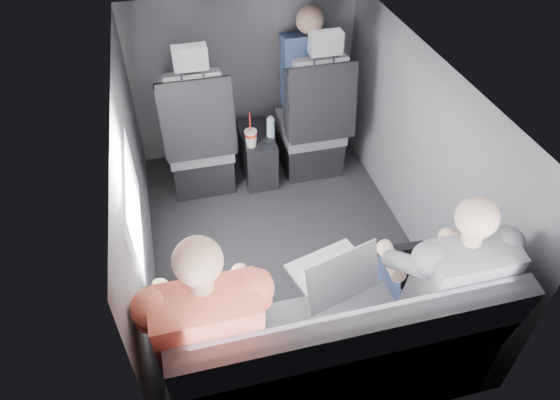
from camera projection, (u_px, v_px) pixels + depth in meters
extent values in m
plane|color=black|center=(284.00, 248.00, 3.53)|extent=(2.60, 2.60, 0.00)
plane|color=#B2B2AD|center=(285.00, 74.00, 2.64)|extent=(2.60, 2.60, 0.00)
cube|color=#56565B|center=(136.00, 197.00, 2.92)|extent=(0.02, 2.60, 1.35)
cube|color=#56565B|center=(418.00, 153.00, 3.25)|extent=(0.02, 2.60, 1.35)
cube|color=#56565B|center=(245.00, 77.00, 4.03)|extent=(1.80, 0.02, 1.35)
cube|color=#56565B|center=(360.00, 356.00, 2.14)|extent=(1.80, 0.02, 1.35)
cube|color=white|center=(133.00, 201.00, 2.56)|extent=(0.02, 0.75, 0.42)
cube|color=black|center=(322.00, 94.00, 3.57)|extent=(0.35, 0.11, 0.59)
cube|color=black|center=(202.00, 165.00, 4.02)|extent=(0.46, 0.48, 0.30)
cube|color=#56555A|center=(199.00, 142.00, 3.85)|extent=(0.48, 0.46, 0.14)
cube|color=#56555A|center=(197.00, 114.00, 3.46)|extent=(0.38, 0.18, 0.61)
cube|color=black|center=(166.00, 122.00, 3.44)|extent=(0.08, 0.21, 0.53)
cube|color=black|center=(228.00, 114.00, 3.52)|extent=(0.08, 0.21, 0.53)
cube|color=black|center=(198.00, 121.00, 3.42)|extent=(0.50, 0.11, 0.58)
cube|color=#56555A|center=(190.00, 58.00, 3.14)|extent=(0.22, 0.10, 0.15)
cube|color=black|center=(309.00, 149.00, 4.18)|extent=(0.46, 0.48, 0.30)
cube|color=#56555A|center=(310.00, 127.00, 4.02)|extent=(0.48, 0.46, 0.14)
cube|color=#56555A|center=(320.00, 98.00, 3.63)|extent=(0.38, 0.18, 0.61)
cube|color=black|center=(291.00, 106.00, 3.61)|extent=(0.08, 0.21, 0.53)
cube|color=black|center=(349.00, 98.00, 3.69)|extent=(0.08, 0.21, 0.53)
cube|color=black|center=(323.00, 104.00, 3.59)|extent=(0.50, 0.11, 0.58)
cube|color=#56555A|center=(326.00, 43.00, 3.31)|extent=(0.22, 0.10, 0.15)
cube|color=black|center=(257.00, 154.00, 4.04)|extent=(0.24, 0.48, 0.40)
cylinder|color=black|center=(253.00, 143.00, 3.81)|extent=(0.09, 0.09, 0.01)
cylinder|color=black|center=(267.00, 141.00, 3.83)|extent=(0.09, 0.09, 0.01)
cube|color=#56555A|center=(332.00, 356.00, 2.64)|extent=(1.60, 0.50, 0.45)
cube|color=#56555A|center=(356.00, 346.00, 2.17)|extent=(1.60, 0.17, 0.47)
cylinder|color=red|center=(251.00, 134.00, 3.71)|extent=(0.10, 0.10, 0.02)
cylinder|color=white|center=(250.00, 131.00, 3.70)|extent=(0.10, 0.10, 0.01)
cylinder|color=red|center=(250.00, 122.00, 3.64)|extent=(0.01, 0.01, 0.16)
cylinder|color=#B1D5F0|center=(271.00, 128.00, 3.82)|extent=(0.06, 0.06, 0.16)
cylinder|color=#B1D5F0|center=(271.00, 118.00, 3.76)|extent=(0.04, 0.04, 0.02)
cube|color=white|center=(198.00, 302.00, 2.46)|extent=(0.38, 0.29, 0.02)
cube|color=silver|center=(198.00, 303.00, 2.44)|extent=(0.31, 0.17, 0.00)
cube|color=white|center=(196.00, 288.00, 2.51)|extent=(0.11, 0.07, 0.00)
cube|color=white|center=(200.00, 313.00, 2.25)|extent=(0.37, 0.11, 0.25)
cube|color=white|center=(199.00, 312.00, 2.26)|extent=(0.32, 0.09, 0.21)
cube|color=#AFAFB4|center=(330.00, 270.00, 2.62)|extent=(0.46, 0.38, 0.02)
cube|color=silver|center=(331.00, 270.00, 2.60)|extent=(0.36, 0.24, 0.00)
cube|color=#AFAFB4|center=(325.00, 257.00, 2.67)|extent=(0.13, 0.09, 0.00)
cube|color=#AFAFB4|center=(343.00, 277.00, 2.40)|extent=(0.41, 0.18, 0.27)
cube|color=white|center=(343.00, 276.00, 2.40)|extent=(0.36, 0.15, 0.23)
cube|color=black|center=(417.00, 259.00, 2.67)|extent=(0.35, 0.25, 0.02)
cube|color=black|center=(418.00, 260.00, 2.65)|extent=(0.29, 0.14, 0.00)
cube|color=black|center=(411.00, 248.00, 2.72)|extent=(0.10, 0.06, 0.00)
cube|color=black|center=(434.00, 265.00, 2.48)|extent=(0.34, 0.09, 0.23)
cube|color=white|center=(433.00, 264.00, 2.49)|extent=(0.30, 0.07, 0.19)
cube|color=#343439|center=(184.00, 334.00, 2.40)|extent=(0.16, 0.47, 0.14)
cube|color=#343439|center=(233.00, 324.00, 2.44)|extent=(0.16, 0.47, 0.14)
cube|color=#343439|center=(187.00, 328.00, 2.78)|extent=(0.14, 0.14, 0.45)
cube|color=#343439|center=(228.00, 319.00, 2.82)|extent=(0.14, 0.14, 0.45)
cube|color=#E16D4A|center=(209.00, 333.00, 2.10)|extent=(0.43, 0.29, 0.58)
sphere|color=#D9A988|center=(198.00, 261.00, 1.85)|extent=(0.19, 0.19, 0.19)
cylinder|color=#D9A988|center=(157.00, 304.00, 2.33)|extent=(0.12, 0.30, 0.13)
cylinder|color=#D9A988|center=(247.00, 287.00, 2.41)|extent=(0.12, 0.30, 0.13)
cube|color=#334B71|center=(409.00, 288.00, 2.62)|extent=(0.15, 0.44, 0.13)
cube|color=#334B71|center=(447.00, 280.00, 2.66)|extent=(0.15, 0.44, 0.13)
cube|color=#334B71|center=(384.00, 289.00, 2.98)|extent=(0.13, 0.13, 0.45)
cube|color=#334B71|center=(418.00, 282.00, 3.02)|extent=(0.13, 0.13, 0.45)
cube|color=slate|center=(458.00, 283.00, 2.33)|extent=(0.40, 0.27, 0.55)
sphere|color=beige|center=(477.00, 217.00, 2.09)|extent=(0.18, 0.18, 0.18)
cylinder|color=beige|center=(391.00, 260.00, 2.56)|extent=(0.11, 0.28, 0.12)
cylinder|color=beige|center=(462.00, 246.00, 2.63)|extent=(0.11, 0.28, 0.12)
cube|color=#334B71|center=(308.00, 71.00, 3.89)|extent=(0.41, 0.26, 0.60)
sphere|color=#D9A988|center=(310.00, 20.00, 3.64)|extent=(0.21, 0.21, 0.21)
cube|color=#334B71|center=(305.00, 100.00, 4.12)|extent=(0.35, 0.41, 0.12)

